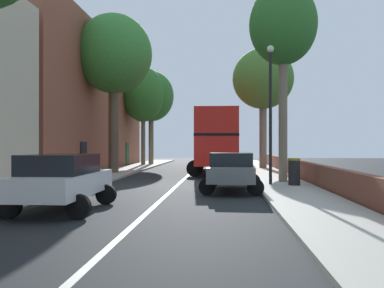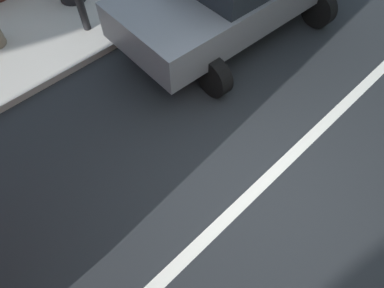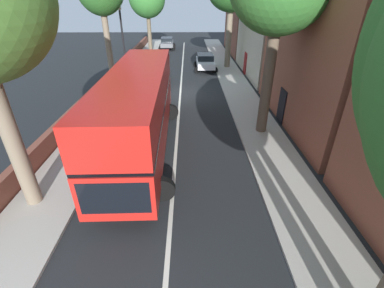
% 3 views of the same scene
% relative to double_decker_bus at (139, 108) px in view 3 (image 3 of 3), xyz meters
% --- Properties ---
extents(ground_plane, '(84.00, 84.00, 0.00)m').
position_rel_double_decker_bus_xyz_m(ground_plane, '(-1.70, -9.46, -2.36)').
color(ground_plane, black).
extents(road_centre_line, '(0.16, 54.00, 0.01)m').
position_rel_double_decker_bus_xyz_m(road_centre_line, '(-1.70, -9.46, -2.35)').
color(road_centre_line, silver).
rests_on(road_centre_line, ground).
extents(sidewalk_left, '(2.60, 60.00, 0.12)m').
position_rel_double_decker_bus_xyz_m(sidewalk_left, '(-6.60, -9.46, -2.30)').
color(sidewalk_left, '#B2ADA3').
rests_on(sidewalk_left, ground).
extents(sidewalk_right, '(2.60, 60.00, 0.12)m').
position_rel_double_decker_bus_xyz_m(sidewalk_right, '(3.20, -9.46, -2.30)').
color(sidewalk_right, '#B2ADA3').
rests_on(sidewalk_right, ground).
extents(terraced_houses_left, '(4.07, 47.52, 10.30)m').
position_rel_double_decker_bus_xyz_m(terraced_houses_left, '(-10.20, -8.99, 2.08)').
color(terraced_houses_left, brown).
rests_on(terraced_houses_left, ground).
extents(boundary_wall_right, '(0.36, 54.00, 1.02)m').
position_rel_double_decker_bus_xyz_m(boundary_wall_right, '(4.75, -9.46, -1.85)').
color(boundary_wall_right, brown).
rests_on(boundary_wall_right, ground).
extents(double_decker_bus, '(3.70, 11.50, 4.06)m').
position_rel_double_decker_bus_xyz_m(double_decker_bus, '(0.00, 0.00, 0.00)').
color(double_decker_bus, red).
rests_on(double_decker_bus, ground).
extents(parked_car_grey_right_0, '(2.58, 4.41, 1.60)m').
position_rel_double_decker_bus_xyz_m(parked_car_grey_right_0, '(0.80, -11.71, -1.44)').
color(parked_car_grey_right_0, slate).
rests_on(parked_car_grey_right_0, ground).
extents(parked_car_grey_right_1, '(2.60, 4.37, 1.61)m').
position_rel_double_decker_bus_xyz_m(parked_car_grey_right_1, '(0.80, -30.25, -1.44)').
color(parked_car_grey_right_1, slate).
rests_on(parked_car_grey_right_1, ground).
extents(parked_car_white_left_2, '(2.50, 4.34, 1.64)m').
position_rel_double_decker_bus_xyz_m(parked_car_white_left_2, '(-4.20, -17.04, -1.42)').
color(parked_car_white_left_2, silver).
rests_on(parked_car_white_left_2, ground).
extents(lamppost_right, '(0.32, 0.32, 6.31)m').
position_rel_double_decker_bus_xyz_m(lamppost_right, '(2.60, -9.63, 1.45)').
color(lamppost_right, black).
rests_on(lamppost_right, sidewalk_right).
extents(litter_bin_right, '(0.55, 0.55, 1.20)m').
position_rel_double_decker_bus_xyz_m(litter_bin_right, '(3.60, -9.97, -1.63)').
color(litter_bin_right, black).
rests_on(litter_bin_right, sidewalk_right).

